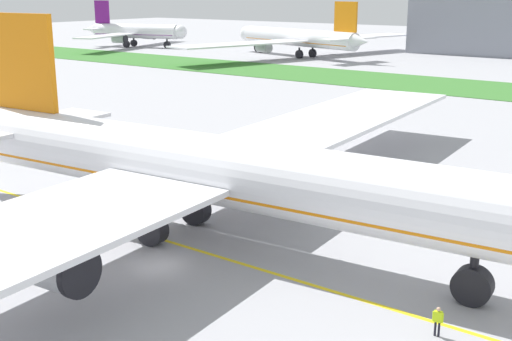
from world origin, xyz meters
The scene contains 6 objects.
ground_plane centered at (0.00, 0.00, 0.00)m, with size 600.00×600.00×0.00m, color #9E9EA3.
apron_taxi_line centered at (0.00, 3.77, 0.00)m, with size 280.00×0.36×0.01m, color yellow.
airliner_foreground centered at (-0.51, 5.56, 5.59)m, with size 58.35×94.67×16.47m.
ground_crew_marshaller_front centered at (19.02, 2.33, 1.05)m, with size 0.60×0.33×1.73m.
parked_airliner_far_left centered at (-134.88, 124.46, 5.05)m, with size 36.61×57.11×14.90m.
parked_airliner_far_centre centered at (-72.83, 128.75, 5.23)m, with size 50.60×82.47×15.42m.
Camera 1 is at (30.82, -29.93, 18.37)m, focal length 46.77 mm.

